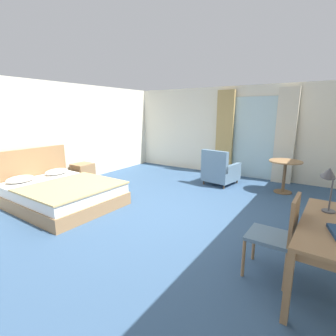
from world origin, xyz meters
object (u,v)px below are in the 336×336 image
at_px(writing_desk, 332,232).
at_px(round_cafe_table, 285,169).
at_px(nightstand, 83,173).
at_px(armchair_by_window, 220,171).
at_px(desk_chair, 279,232).
at_px(desk_lamp, 329,176).
at_px(bed, 60,192).

xyz_separation_m(writing_desk, round_cafe_table, (-0.91, 3.22, -0.09)).
relative_size(nightstand, round_cafe_table, 0.67).
bearing_deg(nightstand, armchair_by_window, 30.63).
height_order(writing_desk, desk_chair, desk_chair).
bearing_deg(round_cafe_table, desk_lamp, -73.52).
bearing_deg(desk_lamp, round_cafe_table, 106.48).
xyz_separation_m(nightstand, desk_lamp, (5.32, -0.83, 0.86)).
relative_size(bed, armchair_by_window, 2.50).
bearing_deg(desk_chair, bed, 179.35).
bearing_deg(round_cafe_table, armchair_by_window, -173.27).
xyz_separation_m(nightstand, round_cafe_table, (4.50, 1.97, 0.30)).
relative_size(armchair_by_window, round_cafe_table, 1.21).
bearing_deg(nightstand, writing_desk, -13.11).
distance_m(nightstand, armchair_by_window, 3.52).
bearing_deg(armchair_by_window, desk_chair, -58.36).
bearing_deg(nightstand, round_cafe_table, 23.61).
relative_size(desk_lamp, round_cafe_table, 0.68).
xyz_separation_m(bed, nightstand, (-0.90, 1.28, 0.00)).
relative_size(desk_chair, armchair_by_window, 1.07).
distance_m(armchair_by_window, round_cafe_table, 1.50).
relative_size(bed, desk_lamp, 4.48).
bearing_deg(desk_chair, writing_desk, 7.68).
xyz_separation_m(bed, desk_chair, (4.04, -0.05, 0.29)).
bearing_deg(nightstand, bed, -54.75).
bearing_deg(bed, round_cafe_table, 42.04).
bearing_deg(bed, armchair_by_window, 55.30).
bearing_deg(round_cafe_table, desk_chair, -82.26).
distance_m(writing_desk, round_cafe_table, 3.35).
relative_size(nightstand, writing_desk, 0.34).
height_order(bed, nightstand, bed).
distance_m(bed, armchair_by_window, 3.73).
xyz_separation_m(writing_desk, armchair_by_window, (-2.38, 3.05, -0.30)).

